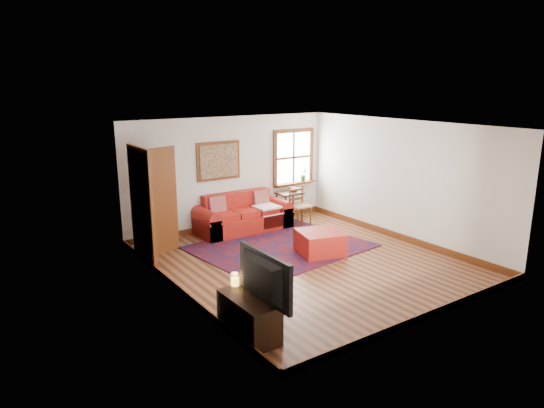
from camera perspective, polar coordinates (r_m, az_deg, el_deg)
ground at (r=9.04m, az=3.90°, el=-6.76°), size 5.50×5.50×0.00m
room_envelope at (r=8.60m, az=4.02°, el=3.60°), size 5.04×5.54×2.52m
window at (r=11.83m, az=2.70°, el=4.84°), size 1.18×0.20×1.38m
doorway at (r=9.19m, az=-13.96°, el=0.18°), size 0.89×1.08×2.14m
framed_artwork at (r=10.69m, az=-6.30°, el=5.07°), size 1.05×0.07×0.85m
persian_rug at (r=9.78m, az=1.02°, el=-5.02°), size 3.48×2.91×0.02m
red_leather_sofa at (r=10.82m, az=-3.47°, el=-1.68°), size 2.13×0.88×0.83m
red_ottoman at (r=9.37m, az=5.64°, el=-4.57°), size 0.97×0.97×0.45m
side_table at (r=11.42m, az=2.07°, el=0.78°), size 0.59×0.44×0.71m
ladder_back_chair at (r=11.23m, az=3.18°, el=-0.01°), size 0.43×0.41×0.89m
media_cabinet at (r=6.46m, az=-2.75°, el=-13.10°), size 0.43×0.96×0.53m
television at (r=6.09m, az=-1.78°, el=-8.78°), size 0.15×1.12×0.64m
candle_hurricane at (r=6.67m, az=-4.38°, el=-8.91°), size 0.12×0.12×0.18m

